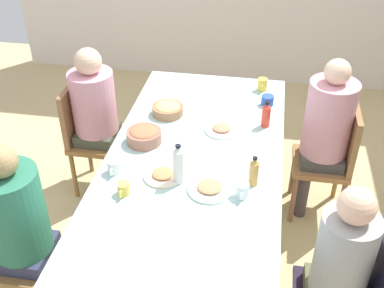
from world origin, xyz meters
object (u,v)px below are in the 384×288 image
Objects in this scene: plate_1 at (210,188)px; bottle_1 at (266,115)px; chair_1 at (333,157)px; plate_2 at (163,175)px; cup_1 at (123,189)px; person_3 at (19,222)px; bowl_0 at (144,135)px; person_2 at (338,267)px; bottle_0 at (254,172)px; cup_3 at (242,190)px; cup_0 at (114,166)px; dining_table at (192,173)px; cup_4 at (267,101)px; bottle_2 at (178,165)px; person_0 at (96,109)px; cup_2 at (262,85)px; person_1 at (326,127)px; chair_0 at (88,133)px; chair_3 at (12,249)px; plate_0 at (222,129)px; bowl_1 at (168,109)px.

plate_1 is 0.80m from bottle_1.
plate_2 is at bearing -54.47° from chair_1.
bottle_1 is (-0.86, 0.75, 0.05)m from cup_1.
bowl_0 is at bearing 148.52° from person_3.
person_2 is 6.26× the size of bottle_0.
bottle_0 is (-0.12, 0.05, 0.05)m from cup_3.
plate_1 is at bearing 83.13° from cup_0.
cup_3 is (0.86, -0.60, 0.31)m from chair_1.
cup_1 reaches higher than dining_table.
bottle_0 reaches higher than cup_4.
plate_1 is 0.98× the size of bottle_2.
person_0 is at bearing -152.05° from cup_1.
person_0 is 0.66m from bowl_0.
cup_4 is 0.48× the size of bottle_2.
person_0 is at bearing -126.22° from dining_table.
bottle_2 is at bearing -82.91° from bottle_0.
bowl_0 is at bearing -40.19° from cup_2.
plate_1 is (0.84, 0.98, 0.06)m from person_0.
bottle_0 is at bearing -2.59° from cup_4.
person_1 is 1.51m from cup_1.
chair_0 is 8.03× the size of cup_3.
cup_1 is (0.18, 0.11, -0.01)m from cup_0.
bottle_1 is (-0.68, 0.86, 0.05)m from cup_0.
chair_3 is 7.56× the size of cup_0.
chair_3 reaches higher than dining_table.
person_3 is 6.41× the size of bottle_0.
person_3 reaches higher than cup_4.
person_3 is 2.06m from cup_2.
bottle_2 reaches higher than plate_1.
person_0 reaches higher than cup_2.
cup_1 is (0.11, -0.47, 0.02)m from plate_1.
chair_1 reaches higher than plate_0.
chair_1 is 0.73× the size of person_3.
chair_1 is 0.62m from cup_4.
cup_3 is (-0.09, 0.66, 0.01)m from cup_1.
cup_1 is 0.95× the size of cup_3.
bowl_0 reaches higher than cup_1.
plate_0 is at bearing -75.22° from chair_1.
cup_4 is at bearing -163.86° from person_2.
person_3 is at bearing -41.41° from cup_4.
cup_4 is (-0.20, 1.35, 0.30)m from chair_0.
cup_0 is 1.30m from cup_4.
chair_0 is 1.25m from bottle_2.
bottle_1 is at bearing 138.76° from cup_1.
bottle_1 is 0.72× the size of bottle_2.
person_1 is 1.41× the size of chair_3.
plate_0 is 1.93× the size of cup_0.
bowl_1 is at bearing 84.50° from person_0.
person_3 is 0.94m from bowl_0.
bottle_0 is (0.69, 0.65, 0.05)m from bowl_1.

